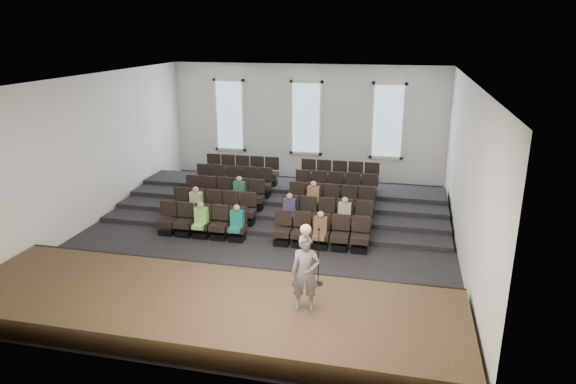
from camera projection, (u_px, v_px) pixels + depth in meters
The scene contains 14 objects.
ground at pixel (264, 235), 16.66m from camera, with size 14.00×14.00×0.00m, color black.
ceiling at pixel (262, 78), 15.14m from camera, with size 12.00×14.00×0.02m, color white.
wall_back at pixel (306, 122), 22.42m from camera, with size 12.00×0.04×5.00m, color silver.
wall_front at pixel (161, 252), 9.38m from camera, with size 12.00×0.04×5.00m, color silver.
wall_left at pixel (90, 151), 17.19m from camera, with size 0.04×14.00×5.00m, color silver.
wall_right at pixel (467, 172), 14.62m from camera, with size 0.04×14.00×5.00m, color silver.
stage at pixel (206, 308), 11.85m from camera, with size 11.80×3.60×0.50m, color #3E2D1A.
stage_lip at pixel (231, 274), 13.49m from camera, with size 11.80×0.06×0.52m, color black.
risers at pixel (286, 199), 19.55m from camera, with size 11.80×4.80×0.60m.
seating_rows at pixel (276, 201), 17.89m from camera, with size 6.80×4.70×1.67m.
windows at pixel (306, 118), 22.30m from camera, with size 8.44×0.10×3.24m.
audience at pixel (267, 209), 16.71m from camera, with size 5.45×2.64×1.10m.
speaker at pixel (305, 273), 11.10m from camera, with size 0.63×0.41×1.72m, color slate.
mic_stand at pixel (318, 268), 12.31m from camera, with size 0.24×0.24×1.46m.
Camera 1 is at (4.20, -14.89, 6.39)m, focal length 32.00 mm.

